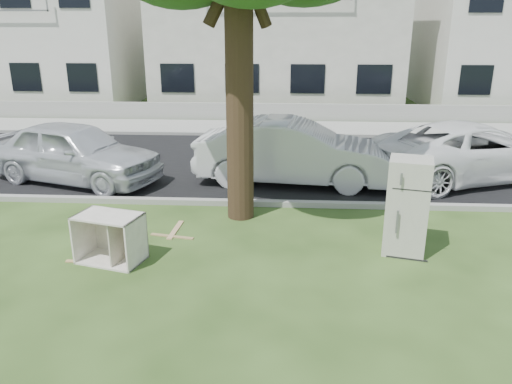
# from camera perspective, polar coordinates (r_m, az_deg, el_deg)

# --- Properties ---
(ground) EXTENTS (120.00, 120.00, 0.00)m
(ground) POSITION_cam_1_polar(r_m,az_deg,el_deg) (8.75, -0.18, -7.15)
(ground) COLOR #283F16
(road) EXTENTS (120.00, 7.00, 0.01)m
(road) POSITION_cam_1_polar(r_m,az_deg,el_deg) (14.38, 1.33, 3.37)
(road) COLOR black
(road) RESTS_ON ground
(kerb_near) EXTENTS (120.00, 0.18, 0.12)m
(kerb_near) POSITION_cam_1_polar(r_m,az_deg,el_deg) (11.00, 0.63, -1.57)
(kerb_near) COLOR gray
(kerb_near) RESTS_ON ground
(kerb_far) EXTENTS (120.00, 0.18, 0.12)m
(kerb_far) POSITION_cam_1_polar(r_m,az_deg,el_deg) (17.82, 1.77, 6.38)
(kerb_far) COLOR gray
(kerb_far) RESTS_ON ground
(sidewalk) EXTENTS (120.00, 2.80, 0.01)m
(sidewalk) POSITION_cam_1_polar(r_m,az_deg,el_deg) (19.24, 1.90, 7.32)
(sidewalk) COLOR gray
(sidewalk) RESTS_ON ground
(low_wall) EXTENTS (120.00, 0.15, 0.70)m
(low_wall) POSITION_cam_1_polar(r_m,az_deg,el_deg) (20.75, 2.04, 9.13)
(low_wall) COLOR gray
(low_wall) RESTS_ON ground
(townhouse_left) EXTENTS (10.20, 8.16, 7.04)m
(townhouse_left) POSITION_cam_1_polar(r_m,az_deg,el_deg) (28.27, -23.86, 16.66)
(townhouse_left) COLOR silver
(townhouse_left) RESTS_ON ground
(townhouse_center) EXTENTS (11.22, 8.16, 7.44)m
(townhouse_center) POSITION_cam_1_polar(r_m,az_deg,el_deg) (25.36, 2.44, 18.54)
(townhouse_center) COLOR silver
(townhouse_center) RESTS_ON ground
(fridge) EXTENTS (0.83, 0.79, 1.69)m
(fridge) POSITION_cam_1_polar(r_m,az_deg,el_deg) (8.91, 16.87, -1.60)
(fridge) COLOR beige
(fridge) RESTS_ON ground
(cabinet) EXTENTS (1.19, 0.91, 0.82)m
(cabinet) POSITION_cam_1_polar(r_m,az_deg,el_deg) (8.72, -16.36, -5.08)
(cabinet) COLOR white
(cabinet) RESTS_ON ground
(plank_a) EXTENTS (0.98, 0.10, 0.02)m
(plank_a) POSITION_cam_1_polar(r_m,az_deg,el_deg) (8.89, -18.02, -7.62)
(plank_a) COLOR tan
(plank_a) RESTS_ON ground
(plank_b) EXTENTS (0.85, 0.25, 0.02)m
(plank_b) POSITION_cam_1_polar(r_m,az_deg,el_deg) (9.56, -9.58, -5.02)
(plank_b) COLOR #9F8453
(plank_b) RESTS_ON ground
(plank_c) EXTENTS (0.15, 0.90, 0.02)m
(plank_c) POSITION_cam_1_polar(r_m,az_deg,el_deg) (9.83, -9.19, -4.29)
(plank_c) COLOR tan
(plank_c) RESTS_ON ground
(car_center) EXTENTS (4.96, 2.21, 1.58)m
(car_center) POSITION_cam_1_polar(r_m,az_deg,el_deg) (12.41, 4.30, 4.58)
(car_center) COLOR silver
(car_center) RESTS_ON ground
(car_right) EXTENTS (5.78, 4.13, 1.46)m
(car_right) POSITION_cam_1_polar(r_m,az_deg,el_deg) (13.90, 23.56, 4.35)
(car_right) COLOR white
(car_right) RESTS_ON ground
(car_left) EXTENTS (4.81, 3.11, 1.52)m
(car_left) POSITION_cam_1_polar(r_m,az_deg,el_deg) (13.30, -20.02, 4.33)
(car_left) COLOR silver
(car_left) RESTS_ON ground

